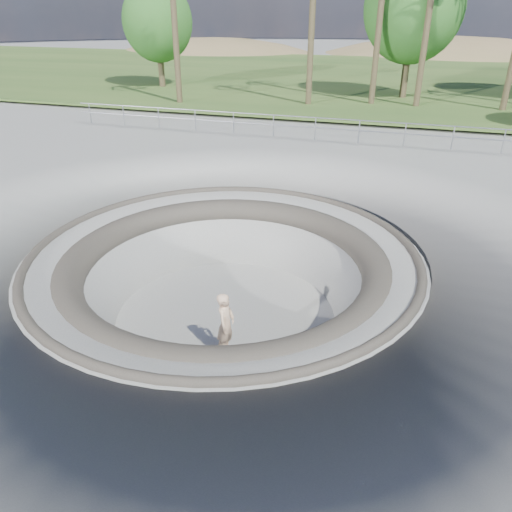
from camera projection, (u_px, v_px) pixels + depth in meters
The scene contains 9 objects.
ground at pixel (224, 253), 13.09m from camera, with size 180.00×180.00×0.00m, color #9B9B96.
skate_bowl at pixel (226, 312), 13.92m from camera, with size 14.00×14.00×4.10m.
grass_strip at pixel (366, 77), 41.90m from camera, with size 180.00×36.00×0.12m.
distant_hills at pixel (410, 115), 63.89m from camera, with size 103.20×45.00×28.60m.
safety_railing at pixel (315, 128), 22.97m from camera, with size 25.00×0.06×1.03m.
skateboard at pixel (227, 353), 12.28m from camera, with size 0.83×0.29×0.08m.
skater at pixel (226, 324), 11.89m from camera, with size 0.61×0.40×1.67m, color beige.
bushy_tree_left at pixel (157, 22), 35.10m from camera, with size 5.00×4.55×7.22m.
bushy_tree_mid at pixel (414, 7), 30.39m from camera, with size 6.06×5.51×8.74m.
Camera 1 is at (4.28, -10.91, 5.88)m, focal length 35.00 mm.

